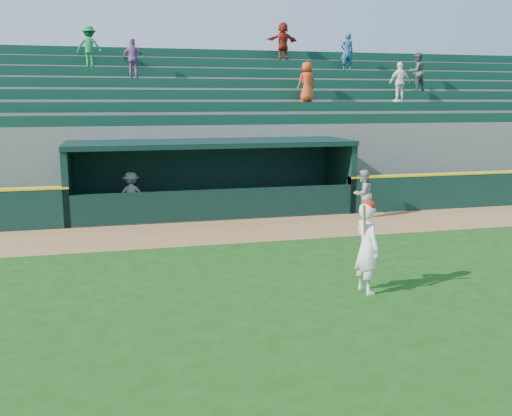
% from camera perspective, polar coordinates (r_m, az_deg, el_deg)
% --- Properties ---
extents(ground, '(120.00, 120.00, 0.00)m').
position_cam_1_polar(ground, '(12.17, 1.87, -7.39)').
color(ground, '#164010').
rests_on(ground, ground).
extents(warning_track, '(40.00, 3.00, 0.01)m').
position_cam_1_polar(warning_track, '(16.76, -2.77, -2.32)').
color(warning_track, olive).
rests_on(warning_track, ground).
extents(dugout_player_front, '(0.94, 0.85, 1.57)m').
position_cam_1_polar(dugout_player_front, '(18.90, 10.63, 1.41)').
color(dugout_player_front, '#9C9C97').
rests_on(dugout_player_front, ground).
extents(dugout_player_inside, '(1.04, 0.68, 1.50)m').
position_cam_1_polar(dugout_player_inside, '(19.04, -12.34, 1.31)').
color(dugout_player_inside, '#ABABA5').
rests_on(dugout_player_inside, ground).
extents(dugout, '(9.40, 2.80, 2.46)m').
position_cam_1_polar(dugout, '(19.53, -4.63, 3.56)').
color(dugout, slate).
rests_on(dugout, ground).
extents(stands, '(34.50, 6.25, 7.48)m').
position_cam_1_polar(stands, '(23.94, -6.53, 7.33)').
color(stands, slate).
rests_on(stands, ground).
extents(batter_at_plate, '(0.59, 0.81, 1.90)m').
position_cam_1_polar(batter_at_plate, '(11.49, 11.04, -3.79)').
color(batter_at_plate, white).
rests_on(batter_at_plate, ground).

